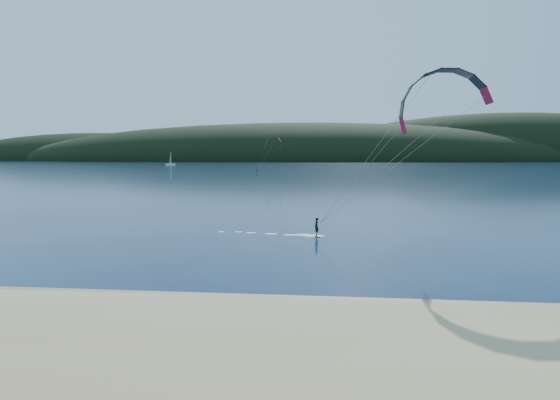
# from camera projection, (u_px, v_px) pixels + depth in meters

# --- Properties ---
(ground) EXTENTS (1800.00, 1800.00, 0.00)m
(ground) POSITION_uv_depth(u_px,v_px,m) (162.00, 328.00, 22.98)
(ground) COLOR #061532
(ground) RESTS_ON ground
(wet_sand) EXTENTS (220.00, 2.50, 0.10)m
(wet_sand) POSITION_uv_depth(u_px,v_px,m) (190.00, 299.00, 27.43)
(wet_sand) COLOR #836B4C
(wet_sand) RESTS_ON ground
(headland) EXTENTS (1200.00, 310.00, 140.00)m
(headland) POSITION_uv_depth(u_px,v_px,m) (332.00, 161.00, 760.84)
(headland) COLOR black
(headland) RESTS_ON ground
(kitesurfer_near) EXTENTS (25.39, 8.57, 15.68)m
(kitesurfer_near) POSITION_uv_depth(u_px,v_px,m) (437.00, 119.00, 42.00)
(kitesurfer_near) COLOR gold
(kitesurfer_near) RESTS_ON ground
(kitesurfer_far) EXTENTS (12.02, 5.91, 15.17)m
(kitesurfer_far) POSITION_uv_depth(u_px,v_px,m) (273.00, 145.00, 218.68)
(kitesurfer_far) COLOR gold
(kitesurfer_far) RESTS_ON ground
(sailboat) EXTENTS (8.13, 5.32, 11.35)m
(sailboat) POSITION_uv_depth(u_px,v_px,m) (171.00, 164.00, 426.22)
(sailboat) COLOR white
(sailboat) RESTS_ON ground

